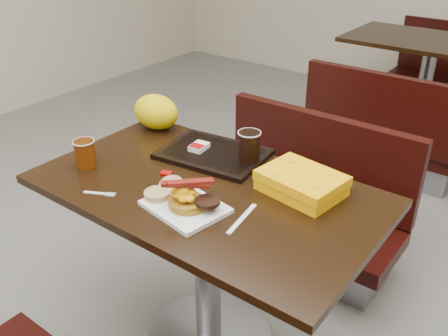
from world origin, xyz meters
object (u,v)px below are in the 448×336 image
Objects in this scene: coffee_cup_near at (85,154)px; knife at (242,219)px; tray at (213,154)px; paper_bag at (156,112)px; platter at (185,207)px; clamshell at (302,183)px; table_near at (208,272)px; fork at (95,193)px; bench_far_s at (389,121)px; table_far at (424,90)px; hashbrown_sleeve_left at (199,147)px; bench_near_n at (298,198)px; pancake_stack at (189,203)px; coffee_cup_far at (249,146)px.

knife is at bearing 5.41° from coffee_cup_near.
paper_bag reaches higher than tray.
platter is 0.94× the size of clamshell.
table_near is 0.53m from fork.
table_near reaches higher than bench_far_s.
fork is at bearing -95.47° from table_far.
bench_far_s is 13.05× the size of hashbrown_sleeve_left.
tray is (-0.13, -1.70, 0.40)m from bench_far_s.
bench_near_n is 4.68× the size of paper_bag.
knife is 0.46× the size of tray.
table_far is 2.45m from hashbrown_sleeve_left.
clamshell is at bearing 53.55° from pancake_stack.
coffee_cup_near is at bearing 120.61° from fork.
knife is at bearing 28.35° from platter.
hashbrown_sleeve_left is at bearing 134.69° from table_near.
knife is at bearing -96.29° from clamshell.
knife is (0.21, -1.99, 0.39)m from bench_far_s.
hashbrown_sleeve_left is 0.46m from clamshell.
clamshell is at bearing -80.85° from bench_far_s.
clamshell reaches higher than bench_far_s.
platter is 2.39× the size of coffee_cup_near.
paper_bag is (-0.71, 0.36, 0.07)m from knife.
hashbrown_sleeve_left is at bearing -167.72° from coffee_cup_far.
paper_bag is at bearing -125.28° from knife.
table_far is 2.90m from fork.
coffee_cup_far is 0.27m from clamshell.
hashbrown_sleeve_left is (-0.18, -1.71, 0.42)m from bench_far_s.
pancake_stack is 0.57× the size of paper_bag.
coffee_cup_far is at bearing -89.51° from table_far.
tray reaches higher than platter.
paper_bag is at bearing 84.96° from fork.
coffee_cup_near is 0.61m from coffee_cup_far.
table_near reaches higher than bench_near_n.
table_far is at bearing 90.00° from table_near.
paper_bag is (-0.53, 0.42, 0.07)m from platter.
hashbrown_sleeve_left is at bearing 51.53° from coffee_cup_near.
coffee_cup_far reaches higher than hashbrown_sleeve_left.
table_near is 15.66× the size of hashbrown_sleeve_left.
coffee_cup_far reaches higher than clamshell.
table_near is at bearing -65.03° from tray.
table_near is at bearing -52.66° from hashbrown_sleeve_left.
bench_near_n is 1.06m from coffee_cup_near.
knife is at bearing -58.64° from coffee_cup_far.
platter reaches higher than knife.
bench_near_n is at bearing -90.00° from bench_far_s.
bench_near_n is 8.98× the size of coffee_cup_far.
fork is (-0.27, -0.26, 0.38)m from table_near.
coffee_cup_near is (-0.50, -0.00, 0.02)m from pancake_stack.
table_far is 6.59× the size of knife.
coffee_cup_near reaches higher than table_near.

